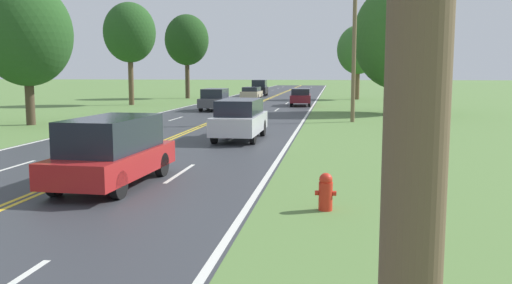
{
  "coord_description": "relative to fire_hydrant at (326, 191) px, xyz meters",
  "views": [
    {
      "loc": [
        7.2,
        1.31,
        2.98
      ],
      "look_at": [
        5.18,
        15.25,
        1.15
      ],
      "focal_mm": 38.0,
      "sensor_mm": 36.0,
      "label": 1
    }
  ],
  "objects": [
    {
      "name": "utility_pole_midground",
      "position": [
        1.24,
        21.15,
        4.49
      ],
      "size": [
        1.8,
        0.24,
        9.5
      ],
      "color": "brown",
      "rests_on": "ground"
    },
    {
      "name": "car_maroon_suv_receding",
      "position": [
        -2.8,
        36.11,
        0.42
      ],
      "size": [
        1.96,
        4.64,
        1.51
      ],
      "rotation": [
        0.0,
        0.0,
        -1.52
      ],
      "color": "black",
      "rests_on": "ground"
    },
    {
      "name": "car_dark_grey_suv_mid_far",
      "position": [
        -8.93,
        29.19,
        0.47
      ],
      "size": [
        1.95,
        4.13,
        1.68
      ],
      "rotation": [
        0.0,
        0.0,
        1.59
      ],
      "color": "black",
      "rests_on": "ground"
    },
    {
      "name": "car_champagne_hatchback_distant",
      "position": [
        -8.66,
        46.0,
        0.32
      ],
      "size": [
        1.94,
        3.82,
        1.34
      ],
      "rotation": [
        0.0,
        0.0,
        1.54
      ],
      "color": "black",
      "rests_on": "ground"
    },
    {
      "name": "tree_far_back",
      "position": [
        -16.18,
        47.66,
        6.02
      ],
      "size": [
        4.85,
        4.85,
        9.26
      ],
      "color": "#473828",
      "rests_on": "ground"
    },
    {
      "name": "tree_mid_treeline",
      "position": [
        -16.77,
        16.73,
        4.61
      ],
      "size": [
        5.0,
        5.0,
        7.91
      ],
      "color": "#473828",
      "rests_on": "ground"
    },
    {
      "name": "tree_behind_sign",
      "position": [
        -17.97,
        35.24,
        5.98
      ],
      "size": [
        4.61,
        4.61,
        9.08
      ],
      "color": "brown",
      "rests_on": "ground"
    },
    {
      "name": "car_silver_suv_mid_near",
      "position": [
        -3.94,
        11.79,
        0.54
      ],
      "size": [
        1.86,
        4.75,
        1.78
      ],
      "rotation": [
        0.0,
        0.0,
        -1.58
      ],
      "color": "black",
      "rests_on": "ground"
    },
    {
      "name": "car_red_suv_approaching",
      "position": [
        -5.57,
        1.78,
        0.53
      ],
      "size": [
        2.01,
        4.7,
        1.8
      ],
      "rotation": [
        0.0,
        0.0,
        -1.61
      ],
      "color": "black",
      "rests_on": "ground"
    },
    {
      "name": "tree_left_verge",
      "position": [
        4.67,
        28.73,
        5.04
      ],
      "size": [
        6.58,
        6.58,
        9.26
      ],
      "color": "brown",
      "rests_on": "ground"
    },
    {
      "name": "car_black_van_horizon",
      "position": [
        -9.02,
        54.74,
        0.6
      ],
      "size": [
        1.96,
        3.98,
        1.97
      ],
      "rotation": [
        0.0,
        0.0,
        1.6
      ],
      "color": "black",
      "rests_on": "ground"
    },
    {
      "name": "tree_right_cluster",
      "position": [
        2.57,
        47.99,
        4.87
      ],
      "size": [
        4.51,
        4.51,
        7.9
      ],
      "color": "brown",
      "rests_on": "ground"
    },
    {
      "name": "fire_hydrant",
      "position": [
        0.0,
        0.0,
        0.0
      ],
      "size": [
        0.46,
        0.3,
        0.82
      ],
      "color": "red",
      "rests_on": "ground"
    }
  ]
}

